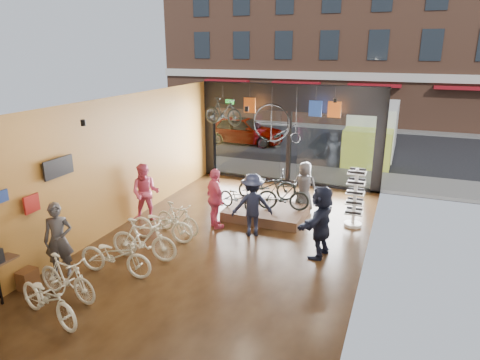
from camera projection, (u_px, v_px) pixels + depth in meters
The scene contains 36 objects.
ground_plane at pixel (229, 245), 11.53m from camera, with size 7.00×12.00×0.04m, color black.
ceiling at pixel (227, 102), 10.38m from camera, with size 7.00×12.00×0.04m, color black.
wall_left at pixel (114, 164), 12.18m from camera, with size 0.04×12.00×3.80m, color #B3752C.
wall_right at pixel (370, 194), 9.73m from camera, with size 0.04×12.00×3.80m, color beige.
wall_back at pixel (49, 302), 5.61m from camera, with size 7.00×0.04×3.80m, color beige.
storefront at pixel (289, 135), 16.29m from camera, with size 7.00×0.26×3.80m, color black, non-canonical shape.
exit_sign at pixel (230, 102), 16.68m from camera, with size 0.35×0.06×0.18m, color #198C26.
street_road at pixel (329, 139), 24.86m from camera, with size 30.00×18.00×0.02m, color black.
sidewalk_near at pixel (295, 173), 17.90m from camera, with size 30.00×2.40×0.12m, color slate.
sidewalk_far at pixel (340, 126), 28.39m from camera, with size 30.00×2.00×0.12m, color slate.
opposite_building at pixel (353, 17), 28.54m from camera, with size 26.00×5.00×14.00m, color brown.
street_car at pixel (243, 130), 23.42m from camera, with size 1.78×4.42×1.51m, color gray.
box_truck at pixel (372, 133), 20.01m from camera, with size 2.10×6.30×2.48m, color silver, non-canonical shape.
floor_bike_0 at pixel (48, 298), 8.23m from camera, with size 0.63×1.81×0.95m, color beige.
floor_bike_1 at pixel (67, 278), 8.94m from camera, with size 0.46×1.63×0.98m, color beige.
floor_bike_2 at pixel (115, 255), 9.90m from camera, with size 0.64×1.85×0.97m, color beige.
floor_bike_3 at pixel (144, 240), 10.60m from camera, with size 0.50×1.77×1.06m, color beige.
floor_bike_4 at pixel (162, 224), 11.66m from camera, with size 0.64×1.83×0.96m, color beige.
floor_bike_5 at pixel (177, 218), 12.12m from camera, with size 0.43×1.51×0.91m, color beige.
display_platform at pixel (266, 212), 13.40m from camera, with size 2.40×1.80×0.30m, color #493421.
display_bike_left at pixel (239, 198), 13.02m from camera, with size 0.54×1.55×0.82m, color black.
display_bike_mid at pixel (283, 195), 13.02m from camera, with size 0.45×1.59×0.96m, color black.
display_bike_right at pixel (267, 185), 13.92m from camera, with size 0.65×1.88×0.99m, color black.
customer_0 at pixel (59, 240), 9.76m from camera, with size 0.65×0.43×1.78m, color #3F3F44.
customer_1 at pixel (146, 193), 12.87m from camera, with size 0.87×0.68×1.80m, color #CC4C72.
customer_2 at pixel (215, 199), 12.37m from camera, with size 1.05×0.44×1.80m, color #CC4C72.
customer_3 at pixel (252, 205), 11.90m from camera, with size 1.16×0.67×1.79m, color #161C33.
customer_4 at pixel (304, 187), 13.73m from camera, with size 0.80×0.52×1.63m, color #3F3F44.
customer_5 at pixel (321, 222), 10.66m from camera, with size 1.74×0.55×1.87m, color #161C33.
sunglasses_rack at pixel (355, 198), 12.49m from camera, with size 0.52×0.43×1.76m, color white, non-canonical shape.
wall_merch at pixel (21, 232), 9.20m from camera, with size 0.40×2.40×2.60m, color navy, non-canonical shape.
penny_farthing at pixel (279, 125), 14.89m from camera, with size 1.68×0.06×1.34m, color black, non-canonical shape.
hung_bike at pixel (223, 111), 15.06m from camera, with size 0.45×1.58×0.95m, color black.
jersey_left at pixel (250, 105), 15.70m from camera, with size 0.45×0.03×0.55m, color #CC5919.
jersey_mid at pixel (315, 109), 14.85m from camera, with size 0.45×0.03×0.55m, color #1E3F99.
jersey_right at pixel (334, 110), 14.62m from camera, with size 0.45×0.03×0.55m, color #CC5919.
Camera 1 is at (4.11, -9.64, 5.11)m, focal length 32.00 mm.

